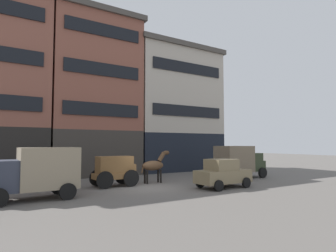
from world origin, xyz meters
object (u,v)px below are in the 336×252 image
at_px(cargo_wagon, 115,169).
at_px(delivery_truck_far, 36,171).
at_px(delivery_truck_near, 239,161).
at_px(sedan_parked_curb, 223,173).
at_px(pedestrian_officer, 34,171).
at_px(draft_horse, 154,165).

relative_size(cargo_wagon, delivery_truck_far, 0.66).
bearing_deg(delivery_truck_near, sedan_parked_curb, -146.86).
relative_size(delivery_truck_far, pedestrian_officer, 2.46).
height_order(delivery_truck_near, pedestrian_officer, delivery_truck_near).
relative_size(draft_horse, delivery_truck_near, 0.54).
bearing_deg(delivery_truck_far, cargo_wagon, 22.41).
bearing_deg(sedan_parked_curb, delivery_truck_near, 33.14).
bearing_deg(cargo_wagon, delivery_truck_far, -157.59).
xyz_separation_m(sedan_parked_curb, pedestrian_officer, (-10.17, 7.15, 0.07)).
distance_m(sedan_parked_curb, pedestrian_officer, 12.43).
distance_m(draft_horse, delivery_truck_near, 7.49).
height_order(draft_horse, pedestrian_officer, draft_horse).
bearing_deg(sedan_parked_curb, pedestrian_officer, 144.87).
relative_size(cargo_wagon, delivery_truck_near, 0.67).
bearing_deg(cargo_wagon, sedan_parked_curb, -36.71).
distance_m(cargo_wagon, delivery_truck_far, 5.47).
height_order(delivery_truck_far, pedestrian_officer, delivery_truck_far).
xyz_separation_m(delivery_truck_near, sedan_parked_curb, (-4.71, -3.08, -0.51)).
bearing_deg(draft_horse, pedestrian_officer, 158.48).
relative_size(cargo_wagon, pedestrian_officer, 1.63).
bearing_deg(draft_horse, sedan_parked_curb, -57.39).
distance_m(delivery_truck_near, pedestrian_officer, 15.43).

